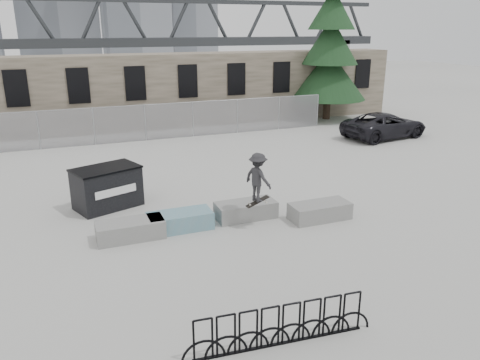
{
  "coord_description": "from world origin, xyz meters",
  "views": [
    {
      "loc": [
        -4.51,
        -13.31,
        6.09
      ],
      "look_at": [
        0.83,
        0.24,
        1.3
      ],
      "focal_mm": 35.0,
      "sensor_mm": 36.0,
      "label": 1
    }
  ],
  "objects_px": {
    "planter_center_right": "(246,209)",
    "planter_offset": "(320,210)",
    "planter_center_left": "(180,220)",
    "spruce_tree": "(330,49)",
    "planter_far_left": "(130,229)",
    "dumpster": "(107,187)",
    "suv": "(385,125)",
    "bike_rack": "(281,326)",
    "skateboarder": "(258,177)"
  },
  "relations": [
    {
      "from": "suv",
      "to": "planter_center_left",
      "type": "bearing_deg",
      "value": 111.81
    },
    {
      "from": "planter_far_left",
      "to": "skateboarder",
      "type": "height_order",
      "value": "skateboarder"
    },
    {
      "from": "planter_offset",
      "to": "bike_rack",
      "type": "relative_size",
      "value": 0.5
    },
    {
      "from": "planter_far_left",
      "to": "bike_rack",
      "type": "relative_size",
      "value": 0.5
    },
    {
      "from": "suv",
      "to": "skateboarder",
      "type": "distance_m",
      "value": 14.9
    },
    {
      "from": "planter_center_left",
      "to": "skateboarder",
      "type": "distance_m",
      "value": 2.8
    },
    {
      "from": "planter_center_left",
      "to": "bike_rack",
      "type": "xyz_separation_m",
      "value": [
        0.43,
        -6.25,
        0.14
      ]
    },
    {
      "from": "planter_center_left",
      "to": "dumpster",
      "type": "xyz_separation_m",
      "value": [
        -1.88,
        2.79,
        0.43
      ]
    },
    {
      "from": "planter_far_left",
      "to": "dumpster",
      "type": "height_order",
      "value": "dumpster"
    },
    {
      "from": "planter_offset",
      "to": "dumpster",
      "type": "xyz_separation_m",
      "value": [
        -6.4,
        3.7,
        0.43
      ]
    },
    {
      "from": "planter_far_left",
      "to": "dumpster",
      "type": "relative_size",
      "value": 0.79
    },
    {
      "from": "planter_offset",
      "to": "skateboarder",
      "type": "distance_m",
      "value": 2.59
    },
    {
      "from": "skateboarder",
      "to": "planter_offset",
      "type": "bearing_deg",
      "value": -116.87
    },
    {
      "from": "suv",
      "to": "dumpster",
      "type": "bearing_deg",
      "value": 100.38
    },
    {
      "from": "planter_center_left",
      "to": "suv",
      "type": "height_order",
      "value": "suv"
    },
    {
      "from": "planter_center_left",
      "to": "spruce_tree",
      "type": "xyz_separation_m",
      "value": [
        14.14,
        14.41,
        4.36
      ]
    },
    {
      "from": "planter_far_left",
      "to": "bike_rack",
      "type": "xyz_separation_m",
      "value": [
        2.0,
        -6.13,
        0.14
      ]
    },
    {
      "from": "spruce_tree",
      "to": "skateboarder",
      "type": "bearing_deg",
      "value": -127.91
    },
    {
      "from": "planter_offset",
      "to": "bike_rack",
      "type": "xyz_separation_m",
      "value": [
        -4.08,
        -5.35,
        0.14
      ]
    },
    {
      "from": "planter_far_left",
      "to": "planter_offset",
      "type": "bearing_deg",
      "value": -7.37
    },
    {
      "from": "planter_far_left",
      "to": "planter_center_right",
      "type": "distance_m",
      "value": 3.84
    },
    {
      "from": "planter_center_right",
      "to": "planter_offset",
      "type": "xyz_separation_m",
      "value": [
        2.24,
        -0.99,
        0.0
      ]
    },
    {
      "from": "planter_far_left",
      "to": "spruce_tree",
      "type": "relative_size",
      "value": 0.17
    },
    {
      "from": "skateboarder",
      "to": "dumpster",
      "type": "bearing_deg",
      "value": 26.66
    },
    {
      "from": "planter_offset",
      "to": "dumpster",
      "type": "height_order",
      "value": "dumpster"
    },
    {
      "from": "spruce_tree",
      "to": "planter_center_left",
      "type": "bearing_deg",
      "value": -134.46
    },
    {
      "from": "planter_center_left",
      "to": "planter_center_right",
      "type": "relative_size",
      "value": 1.0
    },
    {
      "from": "spruce_tree",
      "to": "dumpster",
      "type": "bearing_deg",
      "value": -144.05
    },
    {
      "from": "planter_center_left",
      "to": "planter_center_right",
      "type": "bearing_deg",
      "value": 2.12
    },
    {
      "from": "suv",
      "to": "planter_center_right",
      "type": "bearing_deg",
      "value": 116.04
    },
    {
      "from": "planter_far_left",
      "to": "spruce_tree",
      "type": "distance_m",
      "value": 21.84
    },
    {
      "from": "bike_rack",
      "to": "dumpster",
      "type": "bearing_deg",
      "value": 104.36
    },
    {
      "from": "spruce_tree",
      "to": "suv",
      "type": "distance_m",
      "value": 7.35
    },
    {
      "from": "planter_far_left",
      "to": "skateboarder",
      "type": "xyz_separation_m",
      "value": [
        3.89,
        -0.64,
        1.37
      ]
    },
    {
      "from": "bike_rack",
      "to": "suv",
      "type": "relative_size",
      "value": 0.78
    },
    {
      "from": "suv",
      "to": "skateboarder",
      "type": "bearing_deg",
      "value": 118.86
    },
    {
      "from": "planter_center_right",
      "to": "planter_offset",
      "type": "bearing_deg",
      "value": -23.83
    },
    {
      "from": "planter_offset",
      "to": "suv",
      "type": "bearing_deg",
      "value": 43.31
    },
    {
      "from": "skateboarder",
      "to": "planter_center_right",
      "type": "bearing_deg",
      "value": -19.62
    },
    {
      "from": "planter_center_right",
      "to": "planter_offset",
      "type": "distance_m",
      "value": 2.45
    },
    {
      "from": "bike_rack",
      "to": "planter_far_left",
      "type": "bearing_deg",
      "value": 108.04
    },
    {
      "from": "planter_offset",
      "to": "spruce_tree",
      "type": "distance_m",
      "value": 18.61
    },
    {
      "from": "dumpster",
      "to": "bike_rack",
      "type": "bearing_deg",
      "value": -95.86
    },
    {
      "from": "planter_far_left",
      "to": "skateboarder",
      "type": "distance_m",
      "value": 4.17
    },
    {
      "from": "planter_center_right",
      "to": "suv",
      "type": "relative_size",
      "value": 0.39
    },
    {
      "from": "planter_center_left",
      "to": "planter_far_left",
      "type": "bearing_deg",
      "value": -175.62
    },
    {
      "from": "dumpster",
      "to": "suv",
      "type": "distance_m",
      "value": 16.95
    },
    {
      "from": "planter_offset",
      "to": "dumpster",
      "type": "relative_size",
      "value": 0.79
    },
    {
      "from": "skateboarder",
      "to": "planter_center_left",
      "type": "bearing_deg",
      "value": 48.67
    },
    {
      "from": "planter_center_right",
      "to": "bike_rack",
      "type": "distance_m",
      "value": 6.6
    }
  ]
}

